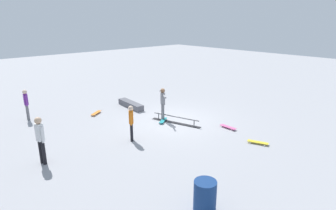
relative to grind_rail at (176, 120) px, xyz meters
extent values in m
plane|color=#9E9EA3|center=(0.38, -0.07, -0.15)|extent=(60.00, 60.00, 0.00)
cube|color=black|center=(0.00, 0.00, -0.14)|extent=(2.51, 0.98, 0.01)
cylinder|color=#47474C|center=(-0.91, -0.28, 0.01)|extent=(0.04, 0.04, 0.32)
cylinder|color=#47474C|center=(0.91, 0.28, 0.01)|extent=(0.04, 0.04, 0.32)
cylinder|color=#47474C|center=(0.00, 0.00, 0.17)|extent=(2.30, 0.75, 0.05)
cube|color=#595960|center=(3.48, 0.13, 0.01)|extent=(2.05, 0.60, 0.32)
cylinder|color=slate|center=(0.78, 0.15, 0.26)|extent=(0.16, 0.16, 0.81)
cylinder|color=slate|center=(0.64, 0.23, 0.26)|extent=(0.16, 0.16, 0.81)
cube|color=slate|center=(0.71, 0.19, 0.95)|extent=(0.27, 0.27, 0.57)
sphere|color=brown|center=(0.71, 0.19, 1.34)|extent=(0.22, 0.22, 0.22)
cylinder|color=slate|center=(1.03, 0.00, 1.17)|extent=(0.50, 0.33, 0.07)
cylinder|color=slate|center=(0.39, 0.38, 1.17)|extent=(0.50, 0.33, 0.07)
cube|color=teal|center=(0.53, 0.33, -0.07)|extent=(0.60, 0.78, 0.02)
cylinder|color=white|center=(0.29, 0.50, -0.12)|extent=(0.05, 0.06, 0.05)
cylinder|color=white|center=(0.48, 0.62, -0.12)|extent=(0.05, 0.06, 0.05)
cylinder|color=white|center=(0.58, 0.04, -0.12)|extent=(0.05, 0.06, 0.05)
cylinder|color=white|center=(0.78, 0.17, -0.12)|extent=(0.05, 0.06, 0.05)
cylinder|color=black|center=(0.16, 6.05, 0.28)|extent=(0.15, 0.15, 0.85)
cylinder|color=black|center=(0.33, 6.08, 0.28)|extent=(0.15, 0.15, 0.85)
cube|color=white|center=(0.25, 6.06, 1.00)|extent=(0.26, 0.24, 0.60)
sphere|color=tan|center=(0.25, 6.06, 1.42)|extent=(0.23, 0.23, 0.23)
cylinder|color=white|center=(0.10, 6.03, 0.95)|extent=(0.09, 0.09, 0.57)
cylinder|color=white|center=(0.39, 6.10, 0.95)|extent=(0.09, 0.09, 0.57)
cylinder|color=slate|center=(5.14, 5.01, 0.24)|extent=(0.12, 0.12, 0.77)
cylinder|color=slate|center=(5.29, 4.99, 0.24)|extent=(0.12, 0.12, 0.77)
cube|color=purple|center=(5.21, 5.00, 0.89)|extent=(0.22, 0.20, 0.54)
sphere|color=beige|center=(5.21, 5.00, 1.27)|extent=(0.21, 0.21, 0.21)
cylinder|color=purple|center=(5.08, 5.02, 0.84)|extent=(0.08, 0.08, 0.51)
cylinder|color=purple|center=(5.35, 4.98, 0.84)|extent=(0.08, 0.08, 0.51)
cylinder|color=black|center=(-0.31, 2.77, 0.23)|extent=(0.15, 0.15, 0.75)
cylinder|color=black|center=(-0.19, 2.68, 0.23)|extent=(0.15, 0.15, 0.75)
cube|color=orange|center=(-0.25, 2.72, 0.87)|extent=(0.26, 0.26, 0.53)
sphere|color=beige|center=(-0.25, 2.72, 1.24)|extent=(0.20, 0.20, 0.20)
cylinder|color=orange|center=(-0.35, 2.80, 0.82)|extent=(0.10, 0.10, 0.50)
cylinder|color=orange|center=(-0.14, 2.64, 0.82)|extent=(0.10, 0.10, 0.50)
cube|color=#E05993|center=(-2.10, -1.25, -0.07)|extent=(0.80, 0.22, 0.02)
cylinder|color=white|center=(-2.37, -1.36, -0.12)|extent=(0.05, 0.03, 0.05)
cylinder|color=white|center=(-2.37, -1.13, -0.12)|extent=(0.05, 0.03, 0.05)
cylinder|color=white|center=(-1.83, -1.37, -0.12)|extent=(0.05, 0.03, 0.05)
cylinder|color=white|center=(-1.82, -1.14, -0.12)|extent=(0.05, 0.03, 0.05)
cube|color=yellow|center=(-3.89, -0.76, -0.07)|extent=(0.82, 0.48, 0.02)
cylinder|color=white|center=(-4.10, -0.96, -0.12)|extent=(0.06, 0.05, 0.05)
cylinder|color=white|center=(-4.18, -0.75, -0.12)|extent=(0.06, 0.05, 0.05)
cylinder|color=white|center=(-3.59, -0.77, -0.12)|extent=(0.06, 0.05, 0.05)
cylinder|color=white|center=(-3.67, -0.55, -0.12)|extent=(0.06, 0.05, 0.05)
cube|color=orange|center=(3.73, 2.14, -0.07)|extent=(0.59, 0.78, 0.02)
cylinder|color=white|center=(3.97, 1.97, -0.12)|extent=(0.05, 0.06, 0.05)
cylinder|color=white|center=(3.77, 1.85, -0.12)|extent=(0.05, 0.06, 0.05)
cylinder|color=white|center=(3.68, 2.43, -0.12)|extent=(0.05, 0.06, 0.05)
cylinder|color=white|center=(3.49, 2.31, -0.12)|extent=(0.05, 0.06, 0.05)
cylinder|color=navy|center=(-5.12, 3.93, 0.28)|extent=(0.59, 0.59, 0.86)
camera|label=1|loc=(-9.06, 8.83, 4.61)|focal=30.35mm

